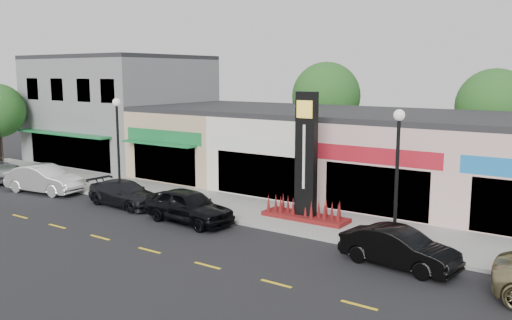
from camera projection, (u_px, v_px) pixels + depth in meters
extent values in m
plane|color=black|center=(199.00, 233.00, 23.97)|extent=(120.00, 120.00, 0.00)
cube|color=gray|center=(255.00, 211.00, 27.48)|extent=(52.00, 4.30, 0.15)
cube|color=gray|center=(228.00, 220.00, 25.66)|extent=(52.00, 0.20, 0.15)
cube|color=slate|center=(121.00, 111.00, 42.81)|extent=(12.00, 10.00, 8.00)
cube|color=#262628|center=(119.00, 58.00, 42.15)|extent=(12.00, 10.00, 0.30)
cube|color=black|center=(69.00, 151.00, 39.22)|extent=(9.00, 0.10, 2.40)
cube|color=#197238|center=(62.00, 134.00, 38.60)|extent=(9.50, 1.00, 0.14)
cube|color=black|center=(33.00, 89.00, 40.77)|extent=(1.40, 0.10, 1.60)
cube|color=black|center=(57.00, 90.00, 39.08)|extent=(1.40, 0.10, 1.60)
cube|color=black|center=(84.00, 90.00, 37.39)|extent=(1.40, 0.10, 1.60)
cube|color=black|center=(108.00, 91.00, 35.97)|extent=(1.40, 0.10, 1.60)
cube|color=tan|center=(214.00, 142.00, 37.72)|extent=(7.00, 10.00, 4.50)
cube|color=#262628|center=(214.00, 107.00, 37.34)|extent=(7.00, 10.00, 0.30)
cube|color=black|center=(164.00, 163.00, 33.85)|extent=(5.25, 0.10, 2.40)
cube|color=#197238|center=(163.00, 136.00, 33.58)|extent=(6.30, 0.12, 0.80)
cube|color=#197238|center=(158.00, 143.00, 33.28)|extent=(5.60, 0.90, 0.12)
cube|color=beige|center=(301.00, 150.00, 33.77)|extent=(7.00, 10.00, 4.50)
cube|color=#262628|center=(302.00, 111.00, 33.39)|extent=(7.00, 10.00, 0.30)
cube|color=black|center=(256.00, 175.00, 29.90)|extent=(5.25, 0.10, 2.40)
cube|color=silver|center=(256.00, 145.00, 29.63)|extent=(6.30, 0.12, 0.80)
cube|color=beige|center=(411.00, 160.00, 29.82)|extent=(7.00, 10.00, 4.50)
cube|color=#262628|center=(413.00, 116.00, 29.44)|extent=(7.00, 10.00, 0.30)
cube|color=black|center=(375.00, 191.00, 25.95)|extent=(5.25, 0.10, 2.40)
cube|color=#B41826|center=(377.00, 156.00, 25.68)|extent=(6.30, 0.12, 0.80)
cylinder|color=#382619|center=(1.00, 149.00, 40.68)|extent=(0.36, 0.36, 2.62)
cylinder|color=#382619|center=(325.00, 144.00, 41.77)|extent=(0.36, 0.36, 3.15)
sphere|color=#254D18|center=(326.00, 96.00, 41.19)|extent=(5.20, 5.20, 5.20)
cylinder|color=#382619|center=(490.00, 159.00, 35.01)|extent=(0.36, 0.36, 2.97)
sphere|color=#254D18|center=(494.00, 106.00, 34.47)|extent=(4.80, 4.80, 4.80)
cylinder|color=black|center=(2.00, 171.00, 37.24)|extent=(0.32, 0.32, 0.30)
cylinder|color=black|center=(120.00, 193.00, 30.46)|extent=(0.32, 0.32, 0.30)
cylinder|color=black|center=(118.00, 149.00, 30.07)|extent=(0.14, 0.14, 5.00)
sphere|color=silver|center=(116.00, 102.00, 29.65)|extent=(0.44, 0.44, 0.44)
cylinder|color=black|center=(394.00, 244.00, 21.43)|extent=(0.32, 0.32, 0.30)
cylinder|color=black|center=(396.00, 182.00, 21.03)|extent=(0.14, 0.14, 5.00)
sphere|color=silver|center=(399.00, 115.00, 20.62)|extent=(0.44, 0.44, 0.44)
cube|color=#58110F|center=(305.00, 217.00, 25.64)|extent=(4.20, 1.30, 0.20)
cube|color=black|center=(306.00, 156.00, 25.18)|extent=(1.00, 0.40, 6.00)
cube|color=yellow|center=(304.00, 109.00, 24.65)|extent=(0.80, 0.05, 0.80)
cube|color=silver|center=(304.00, 157.00, 25.00)|extent=(0.12, 0.04, 3.00)
imported|color=white|center=(44.00, 179.00, 31.84)|extent=(2.47, 5.14, 1.63)
imported|color=black|center=(125.00, 194.00, 28.67)|extent=(2.10, 4.71, 1.34)
imported|color=black|center=(189.00, 206.00, 25.43)|extent=(2.24, 4.84, 1.61)
imported|color=black|center=(399.00, 248.00, 19.63)|extent=(2.08, 4.49, 1.42)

